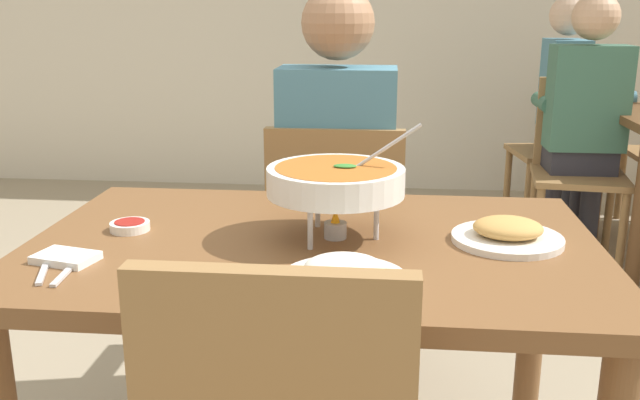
{
  "coord_description": "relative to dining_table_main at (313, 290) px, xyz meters",
  "views": [
    {
      "loc": [
        0.16,
        -1.44,
        1.25
      ],
      "look_at": [
        0.0,
        0.15,
        0.8
      ],
      "focal_mm": 39.18,
      "sensor_mm": 36.0,
      "label": 1
    }
  ],
  "objects": [
    {
      "name": "dining_table_main",
      "position": [
        0.0,
        0.0,
        0.0
      ],
      "size": [
        1.24,
        0.81,
        0.75
      ],
      "color": "brown",
      "rests_on": "ground_plane"
    },
    {
      "name": "chair_diner_main",
      "position": [
        -0.0,
        0.69,
        -0.13
      ],
      "size": [
        0.44,
        0.44,
        0.9
      ],
      "color": "olive",
      "rests_on": "ground_plane"
    },
    {
      "name": "diner_main",
      "position": [
        0.0,
        0.73,
        0.11
      ],
      "size": [
        0.4,
        0.45,
        1.31
      ],
      "color": "#2D2D38",
      "rests_on": "ground_plane"
    },
    {
      "name": "curry_bowl",
      "position": [
        0.05,
        0.02,
        0.25
      ],
      "size": [
        0.33,
        0.3,
        0.26
      ],
      "color": "silver",
      "rests_on": "dining_table_main"
    },
    {
      "name": "rice_plate",
      "position": [
        0.08,
        -0.25,
        0.14
      ],
      "size": [
        0.24,
        0.24,
        0.06
      ],
      "color": "white",
      "rests_on": "dining_table_main"
    },
    {
      "name": "appetizer_plate",
      "position": [
        0.42,
        0.03,
        0.14
      ],
      "size": [
        0.24,
        0.24,
        0.06
      ],
      "color": "white",
      "rests_on": "dining_table_main"
    },
    {
      "name": "sauce_dish",
      "position": [
        -0.42,
        0.03,
        0.13
      ],
      "size": [
        0.09,
        0.09,
        0.02
      ],
      "color": "white",
      "rests_on": "dining_table_main"
    },
    {
      "name": "napkin_folded",
      "position": [
        -0.48,
        -0.18,
        0.12
      ],
      "size": [
        0.14,
        0.11,
        0.02
      ],
      "primitive_type": "cube",
      "rotation": [
        0.0,
        0.0,
        -0.24
      ],
      "color": "white",
      "rests_on": "dining_table_main"
    },
    {
      "name": "fork_utensil",
      "position": [
        -0.5,
        -0.23,
        0.12
      ],
      "size": [
        0.07,
        0.16,
        0.01
      ],
      "primitive_type": "cube",
      "rotation": [
        0.0,
        0.0,
        0.34
      ],
      "color": "silver",
      "rests_on": "dining_table_main"
    },
    {
      "name": "spoon_utensil",
      "position": [
        -0.45,
        -0.23,
        0.12
      ],
      "size": [
        0.03,
        0.17,
        0.01
      ],
      "primitive_type": "cube",
      "rotation": [
        0.0,
        0.0,
        0.08
      ],
      "color": "silver",
      "rests_on": "dining_table_main"
    },
    {
      "name": "chair_bg_left",
      "position": [
        1.19,
        2.61,
        -0.13
      ],
      "size": [
        0.5,
        0.5,
        0.9
      ],
      "color": "olive",
      "rests_on": "ground_plane"
    },
    {
      "name": "chair_bg_right",
      "position": [
        1.11,
        2.09,
        -0.13
      ],
      "size": [
        0.49,
        0.49,
        0.9
      ],
      "color": "olive",
      "rests_on": "ground_plane"
    },
    {
      "name": "patron_bg_left",
      "position": [
        1.17,
        2.6,
        0.11
      ],
      "size": [
        0.45,
        0.4,
        1.31
      ],
      "color": "#2D2D38",
      "rests_on": "ground_plane"
    },
    {
      "name": "patron_bg_right",
      "position": [
        1.11,
        2.08,
        0.11
      ],
      "size": [
        0.4,
        0.45,
        1.31
      ],
      "color": "#2D2D38",
      "rests_on": "ground_plane"
    }
  ]
}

